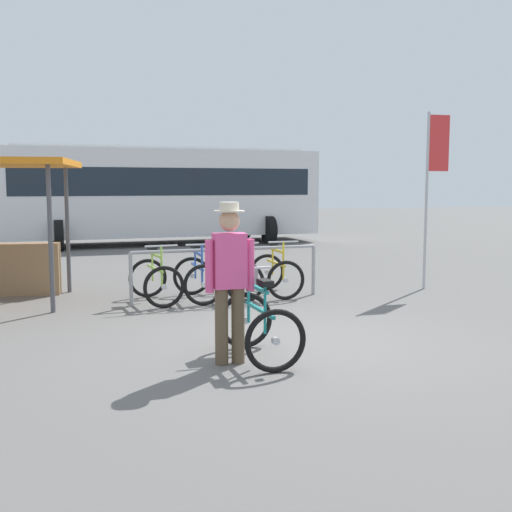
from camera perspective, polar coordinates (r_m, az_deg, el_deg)
ground_plane at (r=7.64m, az=3.34°, el=-7.89°), size 80.00×80.00×0.00m
bike_rack_rail at (r=10.25m, az=-2.69°, el=-0.40°), size 3.20×0.30×0.88m
racked_bike_lime at (r=10.19m, az=-9.20°, el=-2.20°), size 0.81×1.17×0.97m
racked_bike_blue at (r=10.34m, az=-5.39°, el=-2.02°), size 0.68×1.12×0.98m
racked_bike_red at (r=10.54m, az=-1.70°, el=-1.84°), size 0.66×1.10×0.97m
racked_bike_yellow at (r=10.77m, az=1.84°, el=-1.65°), size 0.68×1.10×0.97m
featured_bicycle at (r=6.89m, az=-0.02°, el=-5.31°), size 0.71×1.22×1.09m
person_with_featured_bike at (r=6.55m, az=-2.44°, el=-1.85°), size 0.53×0.32×1.72m
bus_distant at (r=20.37m, az=-8.68°, el=6.01°), size 10.15×3.86×3.08m
banner_flag at (r=11.78m, az=16.01°, el=7.89°), size 0.45×0.05×3.20m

